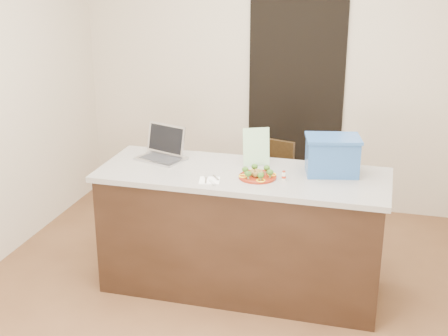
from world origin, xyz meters
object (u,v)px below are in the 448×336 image
(island, at_px, (242,231))
(blue_box, at_px, (332,155))
(laptop, at_px, (163,149))
(chair, at_px, (269,186))
(plate, at_px, (258,176))
(yogurt_bottle, at_px, (284,176))
(napkin, at_px, (210,180))

(island, bearing_deg, blue_box, 12.99)
(laptop, distance_m, chair, 1.08)
(island, bearing_deg, plate, -32.18)
(plate, bearing_deg, island, 147.82)
(laptop, distance_m, blue_box, 1.27)
(island, relative_size, blue_box, 4.86)
(island, distance_m, chair, 0.85)
(yogurt_bottle, xyz_separation_m, chair, (-0.27, 0.91, -0.44))
(island, distance_m, yogurt_bottle, 0.58)
(plate, distance_m, yogurt_bottle, 0.18)
(island, xyz_separation_m, blue_box, (0.61, 0.14, 0.59))
(island, distance_m, laptop, 0.86)
(plate, bearing_deg, napkin, -155.17)
(island, height_order, yogurt_bottle, yogurt_bottle)
(island, relative_size, napkin, 14.86)
(plate, relative_size, laptop, 0.65)
(plate, distance_m, laptop, 0.82)
(yogurt_bottle, relative_size, blue_box, 0.15)
(laptop, bearing_deg, plate, 1.33)
(plate, height_order, yogurt_bottle, yogurt_bottle)
(plate, xyz_separation_m, laptop, (-0.78, 0.25, 0.06))
(napkin, distance_m, blue_box, 0.88)
(plate, relative_size, yogurt_bottle, 4.09)
(chair, bearing_deg, blue_box, -37.14)
(napkin, relative_size, blue_box, 0.33)
(napkin, bearing_deg, yogurt_bottle, 17.37)
(laptop, relative_size, blue_box, 0.94)
(island, height_order, laptop, laptop)
(plate, relative_size, napkin, 1.89)
(laptop, bearing_deg, napkin, -20.23)
(laptop, xyz_separation_m, blue_box, (1.27, -0.03, 0.07))
(plate, distance_m, chair, 1.02)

